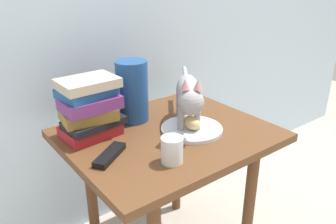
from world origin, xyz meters
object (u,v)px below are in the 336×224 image
object	(u,v)px
book_stack	(90,108)
cat	(189,94)
green_vase	(132,91)
candle_jar	(172,151)
tv_remote	(110,155)
side_table	(168,153)
plate	(192,129)
bread_roll	(192,122)

from	to	relation	value
book_stack	cat	bearing A→B (deg)	-24.18
green_vase	candle_jar	bearing A→B (deg)	-102.51
green_vase	tv_remote	world-z (taller)	green_vase
tv_remote	green_vase	bearing A→B (deg)	9.85
side_table	plate	xyz separation A→B (m)	(0.08, -0.05, 0.10)
book_stack	candle_jar	xyz separation A→B (m)	(0.12, -0.32, -0.07)
side_table	green_vase	xyz separation A→B (m)	(-0.04, 0.17, 0.21)
plate	green_vase	xyz separation A→B (m)	(-0.12, 0.22, 0.11)
book_stack	green_vase	world-z (taller)	green_vase
bread_roll	green_vase	world-z (taller)	green_vase
green_vase	cat	bearing A→B (deg)	-54.45
plate	book_stack	world-z (taller)	book_stack
cat	book_stack	xyz separation A→B (m)	(-0.33, 0.15, -0.02)
plate	green_vase	bearing A→B (deg)	118.27
candle_jar	book_stack	bearing A→B (deg)	110.74
plate	green_vase	size ratio (longest dim) A/B	0.95
book_stack	green_vase	bearing A→B (deg)	10.27
side_table	book_stack	size ratio (longest dim) A/B	3.30
side_table	bread_roll	bearing A→B (deg)	-38.17
cat	tv_remote	bearing A→B (deg)	-175.64
plate	book_stack	distance (m)	0.38
green_vase	bread_roll	bearing A→B (deg)	-63.93
cat	candle_jar	size ratio (longest dim) A/B	4.68
cat	book_stack	world-z (taller)	cat
side_table	green_vase	size ratio (longest dim) A/B	3.07
book_stack	bread_roll	bearing A→B (deg)	-31.98
bread_roll	tv_remote	size ratio (longest dim) A/B	0.53
plate	tv_remote	distance (m)	0.34
book_stack	tv_remote	distance (m)	0.20
green_vase	tv_remote	bearing A→B (deg)	-136.36
side_table	cat	size ratio (longest dim) A/B	1.86
side_table	book_stack	bearing A→B (deg)	150.00
side_table	tv_remote	world-z (taller)	tv_remote
bread_roll	book_stack	distance (m)	0.37
plate	candle_jar	bearing A→B (deg)	-146.27
side_table	cat	bearing A→B (deg)	-5.87
side_table	tv_remote	xyz separation A→B (m)	(-0.26, -0.04, 0.10)
cat	green_vase	xyz separation A→B (m)	(-0.13, 0.18, -0.01)
bread_roll	candle_jar	xyz separation A→B (m)	(-0.19, -0.12, -0.00)
plate	green_vase	distance (m)	0.28
side_table	cat	xyz separation A→B (m)	(0.09, -0.01, 0.22)
plate	side_table	bearing A→B (deg)	148.83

